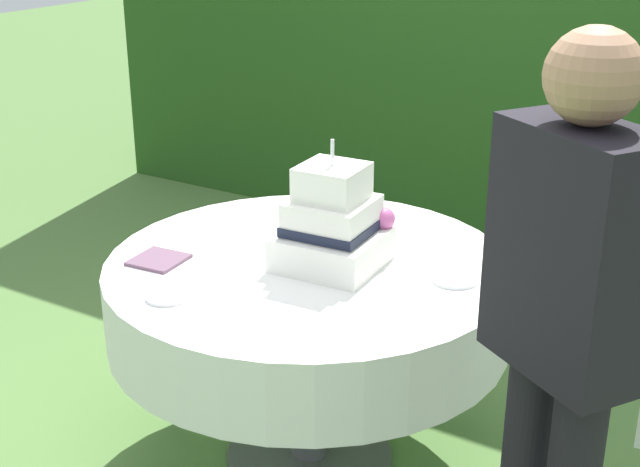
% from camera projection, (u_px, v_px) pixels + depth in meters
% --- Properties ---
extents(ground_plane, '(20.00, 20.00, 0.00)m').
position_uv_depth(ground_plane, '(309.00, 457.00, 3.07)').
color(ground_plane, '#547A3D').
extents(cake_table, '(1.29, 1.29, 0.74)m').
position_uv_depth(cake_table, '(309.00, 298.00, 2.84)').
color(cake_table, '#4C4C51').
rests_on(cake_table, ground_plane).
extents(wedding_cake, '(0.32, 0.33, 0.41)m').
position_uv_depth(wedding_cake, '(333.00, 226.00, 2.72)').
color(wedding_cake, white).
rests_on(wedding_cake, cake_table).
extents(serving_plate_near, '(0.14, 0.14, 0.01)m').
position_uv_depth(serving_plate_near, '(455.00, 279.00, 2.66)').
color(serving_plate_near, white).
rests_on(serving_plate_near, cake_table).
extents(serving_plate_far, '(0.13, 0.13, 0.01)m').
position_uv_depth(serving_plate_far, '(167.00, 296.00, 2.55)').
color(serving_plate_far, white).
rests_on(serving_plate_far, cake_table).
extents(napkin_stack, '(0.17, 0.17, 0.01)m').
position_uv_depth(napkin_stack, '(159.00, 260.00, 2.79)').
color(napkin_stack, '#6B4C60').
rests_on(napkin_stack, cake_table).
extents(standing_person, '(0.41, 0.36, 1.60)m').
position_uv_depth(standing_person, '(564.00, 334.00, 1.94)').
color(standing_person, black).
rests_on(standing_person, ground_plane).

